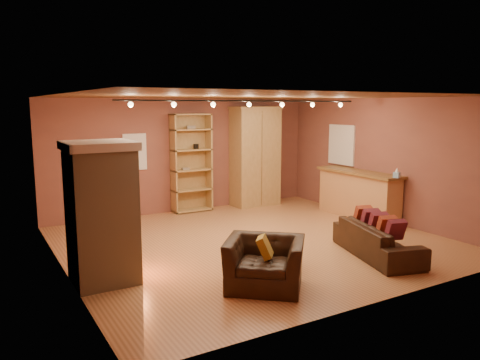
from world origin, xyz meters
TOP-DOWN VIEW (x-y plane):
  - floor at (0.00, 0.00)m, footprint 7.00×7.00m
  - ceiling at (0.00, 0.00)m, footprint 7.00×7.00m
  - back_wall at (0.00, 3.25)m, footprint 7.00×0.02m
  - left_wall at (-3.50, 0.00)m, footprint 0.02×6.50m
  - right_wall at (3.50, 0.00)m, footprint 0.02×6.50m
  - fireplace at (-3.04, -0.60)m, footprint 1.01×0.98m
  - back_window at (-1.30, 3.23)m, footprint 0.56×0.04m
  - bookcase at (0.07, 3.12)m, footprint 1.00×0.39m
  - armoire at (1.85, 2.92)m, footprint 1.28×0.72m
  - bar_counter at (3.20, 0.47)m, footprint 0.62×2.32m
  - tissue_box at (3.15, -0.68)m, footprint 0.15×0.15m
  - right_window at (3.47, 1.40)m, footprint 0.05×0.90m
  - loveseat at (1.41, -1.83)m, footprint 1.12×2.06m
  - armchair at (-1.08, -2.03)m, footprint 1.31×1.27m
  - coffee_table at (-0.51, -1.34)m, footprint 0.76×0.76m
  - track_rail at (0.00, 0.20)m, footprint 5.20×0.09m

SIDE VIEW (x-z plane):
  - floor at x=0.00m, z-range 0.00..0.00m
  - coffee_table at x=-0.51m, z-range 0.16..0.61m
  - loveseat at x=1.41m, z-range 0.00..0.80m
  - armchair at x=-1.08m, z-range 0.00..0.97m
  - bar_counter at x=3.20m, z-range 0.01..1.12m
  - fireplace at x=-3.04m, z-range 0.00..2.12m
  - tissue_box at x=3.15m, z-range 1.09..1.31m
  - bookcase at x=0.07m, z-range 0.02..2.46m
  - armoire at x=1.85m, z-range 0.00..2.61m
  - back_wall at x=0.00m, z-range 0.00..2.80m
  - left_wall at x=-3.50m, z-range 0.00..2.80m
  - right_wall at x=3.50m, z-range 0.00..2.80m
  - back_window at x=-1.30m, z-range 1.12..1.98m
  - right_window at x=3.47m, z-range 1.15..2.15m
  - track_rail at x=0.00m, z-range 2.62..2.75m
  - ceiling at x=0.00m, z-range 2.80..2.80m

